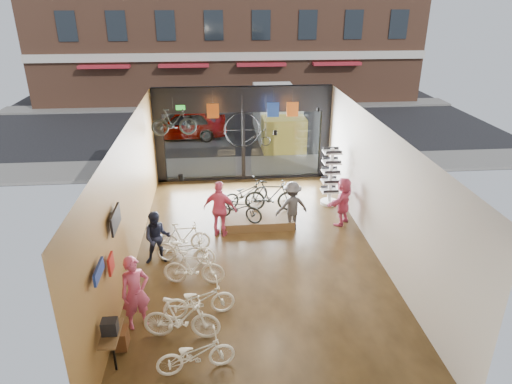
{
  "coord_description": "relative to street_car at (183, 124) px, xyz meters",
  "views": [
    {
      "loc": [
        -1.05,
        -11.6,
        7.08
      ],
      "look_at": [
        0.11,
        1.4,
        1.37
      ],
      "focal_mm": 32.0,
      "sensor_mm": 36.0,
      "label": 1
    }
  ],
  "objects": [
    {
      "name": "display_bike_mid",
      "position": [
        3.51,
        -9.75,
        0.06
      ],
      "size": [
        1.84,
        0.7,
        1.08
      ],
      "primitive_type": "imported",
      "rotation": [
        0.0,
        0.0,
        1.46
      ],
      "color": "black",
      "rests_on": "display_platform"
    },
    {
      "name": "wall_right",
      "position": [
        6.33,
        -12.0,
        1.12
      ],
      "size": [
        0.04,
        12.0,
        3.8
      ],
      "primitive_type": "cube",
      "color": "beige",
      "rests_on": "ground"
    },
    {
      "name": "sidewalk_far",
      "position": [
        2.81,
        7.0,
        -0.72
      ],
      "size": [
        30.0,
        2.0,
        0.12
      ],
      "primitive_type": "cube",
      "color": "slate",
      "rests_on": "ground"
    },
    {
      "name": "jersey_right",
      "position": [
        4.64,
        -6.8,
        2.27
      ],
      "size": [
        0.45,
        0.03,
        0.55
      ],
      "primitive_type": "cube",
      "color": "#CC5919",
      "rests_on": "ceiling"
    },
    {
      "name": "street_road",
      "position": [
        2.81,
        3.0,
        -0.79
      ],
      "size": [
        30.0,
        18.0,
        0.02
      ],
      "primitive_type": "cube",
      "color": "black",
      "rests_on": "ground"
    },
    {
      "name": "customer_1",
      "position": [
        -0.01,
        -12.23,
        0.01
      ],
      "size": [
        0.81,
        0.66,
        1.58
      ],
      "primitive_type": "imported",
      "rotation": [
        0.0,
        0.0,
        0.08
      ],
      "color": "#161C33",
      "rests_on": "ground_plane"
    },
    {
      "name": "jersey_left",
      "position": [
        1.65,
        -6.8,
        2.27
      ],
      "size": [
        0.45,
        0.03,
        0.55
      ],
      "primitive_type": "cube",
      "color": "#CC5919",
      "rests_on": "ceiling"
    },
    {
      "name": "floor_bike_2",
      "position": [
        1.2,
        -14.7,
        -0.33
      ],
      "size": [
        1.76,
        0.84,
        0.89
      ],
      "primitive_type": "imported",
      "rotation": [
        0.0,
        0.0,
        1.72
      ],
      "color": "white",
      "rests_on": "ground_plane"
    },
    {
      "name": "floor_bike_0",
      "position": [
        1.18,
        -16.43,
        -0.36
      ],
      "size": [
        1.67,
        0.83,
        0.84
      ],
      "primitive_type": "imported",
      "rotation": [
        0.0,
        0.0,
        1.75
      ],
      "color": "white",
      "rests_on": "ground_plane"
    },
    {
      "name": "display_bike_left",
      "position": [
        2.36,
        -10.35,
        -0.03
      ],
      "size": [
        1.77,
        1.4,
        0.9
      ],
      "primitive_type": "imported",
      "rotation": [
        0.0,
        0.0,
        1.02
      ],
      "color": "black",
      "rests_on": "display_platform"
    },
    {
      "name": "customer_5",
      "position": [
        5.81,
        -10.33,
        0.04
      ],
      "size": [
        1.35,
        1.47,
        1.64
      ],
      "primitive_type": "imported",
      "rotation": [
        0.0,
        0.0,
        4.01
      ],
      "color": "#CC4C72",
      "rests_on": "ground_plane"
    },
    {
      "name": "floor_bike_4",
      "position": [
        0.76,
        -12.36,
        -0.32
      ],
      "size": [
        1.86,
        1.08,
        0.92
      ],
      "primitive_type": "imported",
      "rotation": [
        0.0,
        0.0,
        1.29
      ],
      "color": "white",
      "rests_on": "ground_plane"
    },
    {
      "name": "hung_bike",
      "position": [
        0.27,
        -7.8,
        2.15
      ],
      "size": [
        1.6,
        0.53,
        0.95
      ],
      "primitive_type": "imported",
      "rotation": [
        0.0,
        0.0,
        1.63
      ],
      "color": "black",
      "rests_on": "ceiling"
    },
    {
      "name": "wall_back",
      "position": [
        2.81,
        -18.02,
        1.12
      ],
      "size": [
        7.0,
        0.04,
        3.8
      ],
      "primitive_type": "cube",
      "color": "beige",
      "rests_on": "ground"
    },
    {
      "name": "exit_sign",
      "position": [
        0.41,
        -6.12,
        2.27
      ],
      "size": [
        0.35,
        0.06,
        0.18
      ],
      "primitive_type": "cube",
      "color": "#198C26",
      "rests_on": "storefront"
    },
    {
      "name": "customer_3",
      "position": [
        4.07,
        -10.58,
        0.05
      ],
      "size": [
        1.17,
        0.82,
        1.65
      ],
      "primitive_type": "imported",
      "rotation": [
        0.0,
        0.0,
        3.35
      ],
      "color": "#3F3F44",
      "rests_on": "ground_plane"
    },
    {
      "name": "storefront",
      "position": [
        2.81,
        -6.0,
        1.12
      ],
      "size": [
        7.0,
        0.26,
        3.8
      ],
      "primitive_type": null,
      "color": "black",
      "rests_on": "ground"
    },
    {
      "name": "box_truck",
      "position": [
        4.92,
        -1.0,
        0.47
      ],
      "size": [
        2.11,
        6.32,
        2.49
      ],
      "primitive_type": null,
      "color": "silver",
      "rests_on": "street_road"
    },
    {
      "name": "sunglasses_rack",
      "position": [
        5.76,
        -8.77,
        0.28
      ],
      "size": [
        0.69,
        0.59,
        2.12
      ],
      "primitive_type": null,
      "rotation": [
        0.0,
        0.0,
        -0.14
      ],
      "color": "white",
      "rests_on": "ground_plane"
    },
    {
      "name": "wall_left",
      "position": [
        -0.71,
        -12.0,
        1.12
      ],
      "size": [
        0.04,
        12.0,
        3.8
      ],
      "primitive_type": "cube",
      "color": "olive",
      "rests_on": "ground"
    },
    {
      "name": "floor_bike_5",
      "position": [
        0.69,
        -11.66,
        -0.31
      ],
      "size": [
        1.56,
        0.47,
        0.93
      ],
      "primitive_type": "imported",
      "rotation": [
        0.0,
        0.0,
        1.59
      ],
      "color": "white",
      "rests_on": "ground_plane"
    },
    {
      "name": "display_platform",
      "position": [
        2.98,
        -9.85,
        -0.63
      ],
      "size": [
        2.4,
        1.8,
        0.3
      ],
      "primitive_type": "cube",
      "color": "#4A3322",
      "rests_on": "ground_plane"
    },
    {
      "name": "customer_0",
      "position": [
        -0.19,
        -14.92,
        0.12
      ],
      "size": [
        0.78,
        0.68,
        1.8
      ],
      "primitive_type": "imported",
      "rotation": [
        0.0,
        0.0,
        0.46
      ],
      "color": "#CC4C72",
      "rests_on": "ground_plane"
    },
    {
      "name": "ground_plane",
      "position": [
        2.81,
        -12.0,
        -0.8
      ],
      "size": [
        7.0,
        12.0,
        0.04
      ],
      "primitive_type": "cube",
      "color": "black",
      "rests_on": "ground"
    },
    {
      "name": "jersey_mid",
      "position": [
        3.9,
        -6.8,
        2.27
      ],
      "size": [
        0.45,
        0.03,
        0.55
      ],
      "primitive_type": "cube",
      "color": "#1E3F99",
      "rests_on": "ceiling"
    },
    {
      "name": "ceiling",
      "position": [
        2.81,
        -12.0,
        3.04
      ],
      "size": [
        7.0,
        12.0,
        0.04
      ],
      "primitive_type": "cube",
      "color": "black",
      "rests_on": "ground"
    },
    {
      "name": "customer_2",
      "position": [
        1.78,
        -10.79,
        0.14
      ],
      "size": [
        1.16,
        0.78,
        1.84
      ],
      "primitive_type": "imported",
      "rotation": [
        0.0,
        0.0,
        2.8
      ],
      "color": "#CC4C72",
      "rests_on": "ground_plane"
    },
    {
      "name": "penny_farthing",
      "position": [
        2.95,
        -7.67,
        1.72
      ],
      "size": [
        1.62,
        0.06,
        1.3
      ],
      "primitive_type": null,
      "color": "black",
      "rests_on": "ceiling"
    },
    {
      "name": "display_bike_right",
      "position": [
        2.67,
        -9.3,
        -0.02
      ],
      "size": [
        1.84,
        1.32,
        0.92
      ],
      "primitive_type": "imported",
      "rotation": [
        0.0,
        0.0,
        2.03
      ],
      "color": "black",
      "rests_on": "display_platform"
    },
    {
      "name": "sidewalk_near",
      "position": [
        2.81,
        -4.8,
        -0.72
      ],
      "size": [
        30.0,
        2.4,
        0.12
      ],
      "primitive_type": "cube",
      "color": "slate",
      "rests_on": "ground"
    },
    {
      "name": "floor_bike_1",
      "position": [
        0.84,
        -15.43,
        -0.26
      ],
      "size": [
        1.78,
        0.74,
        1.04
      ],
      "primitive_type": "imported",
      "rotation": [
        0.0,
        0.0,
        1.42
      ],
      "color": "white",
      "rests_on": "ground_plane"
    },
    {
      "name": "street_car",
      "position": [
        0.0,
        0.0,
        0.0
      ],
      "size": [
        4.57,
        1.84,
        1.56
      ],
      "primitive_type": "imported",
      "rotation": [
        0.0,
        0.0,
        -1.57
      ],
      "color": "gray",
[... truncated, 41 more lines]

